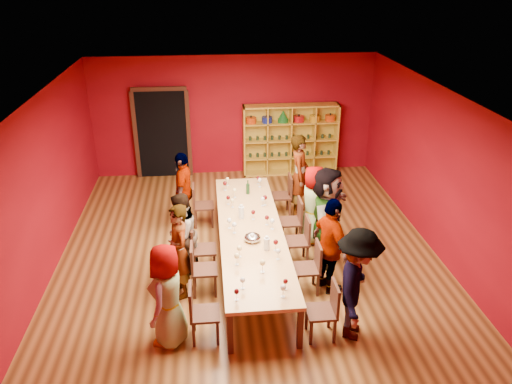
% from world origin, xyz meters
% --- Properties ---
extents(room_shell, '(7.10, 9.10, 3.04)m').
position_xyz_m(room_shell, '(0.00, 0.00, 1.50)').
color(room_shell, '#573317').
rests_on(room_shell, ground).
extents(tasting_table, '(1.10, 4.50, 0.75)m').
position_xyz_m(tasting_table, '(0.00, 0.00, 0.70)').
color(tasting_table, '#B5844B').
rests_on(tasting_table, ground).
extents(doorway, '(1.40, 0.17, 2.30)m').
position_xyz_m(doorway, '(-1.80, 4.43, 1.12)').
color(doorway, black).
rests_on(doorway, ground).
extents(shelving_unit, '(2.40, 0.40, 1.80)m').
position_xyz_m(shelving_unit, '(1.40, 4.32, 0.98)').
color(shelving_unit, gold).
rests_on(shelving_unit, ground).
extents(chair_person_left_0, '(0.42, 0.42, 0.89)m').
position_xyz_m(chair_person_left_0, '(-0.91, -1.83, 0.50)').
color(chair_person_left_0, '#321810').
rests_on(chair_person_left_0, ground).
extents(person_left_0, '(0.64, 0.86, 1.57)m').
position_xyz_m(person_left_0, '(-1.33, -1.83, 0.78)').
color(person_left_0, '#121632').
rests_on(person_left_0, ground).
extents(chair_person_left_1, '(0.42, 0.42, 0.89)m').
position_xyz_m(chair_person_left_1, '(-0.91, -0.70, 0.50)').
color(chair_person_left_1, '#321810').
rests_on(chair_person_left_1, ground).
extents(person_left_1, '(0.58, 0.69, 1.61)m').
position_xyz_m(person_left_1, '(-1.22, -0.70, 0.80)').
color(person_left_1, '#131935').
rests_on(person_left_1, ground).
extents(chair_person_left_2, '(0.42, 0.42, 0.89)m').
position_xyz_m(chair_person_left_2, '(-0.91, -0.07, 0.50)').
color(chair_person_left_2, '#321810').
rests_on(chair_person_left_2, ground).
extents(person_left_2, '(0.67, 0.83, 1.50)m').
position_xyz_m(person_left_2, '(-1.21, -0.07, 0.75)').
color(person_left_2, pink).
rests_on(person_left_2, ground).
extents(chair_person_left_4, '(0.42, 0.42, 0.89)m').
position_xyz_m(chair_person_left_4, '(-0.91, 1.66, 0.50)').
color(chair_person_left_4, '#321810').
rests_on(chair_person_left_4, ground).
extents(person_left_4, '(0.58, 1.00, 1.61)m').
position_xyz_m(person_left_4, '(-1.21, 1.66, 0.80)').
color(person_left_4, '#535359').
rests_on(person_left_4, ground).
extents(chair_person_right_0, '(0.42, 0.42, 0.89)m').
position_xyz_m(chair_person_right_0, '(0.91, -1.96, 0.50)').
color(chair_person_right_0, '#321810').
rests_on(chair_person_right_0, ground).
extents(person_right_0, '(0.84, 1.21, 1.73)m').
position_xyz_m(person_right_0, '(1.32, -1.96, 0.87)').
color(person_right_0, '#D08B9B').
rests_on(person_right_0, ground).
extents(chair_person_right_1, '(0.42, 0.42, 0.89)m').
position_xyz_m(chair_person_right_1, '(0.91, -0.84, 0.50)').
color(chair_person_right_1, '#321810').
rests_on(chair_person_right_1, ground).
extents(person_right_1, '(0.72, 1.06, 1.67)m').
position_xyz_m(person_right_1, '(1.22, -0.84, 0.83)').
color(person_right_1, beige).
rests_on(person_right_1, ground).
extents(chair_person_right_2, '(0.42, 0.42, 0.89)m').
position_xyz_m(chair_person_right_2, '(0.91, 0.05, 0.50)').
color(chair_person_right_2, '#321810').
rests_on(chair_person_right_2, ground).
extents(person_right_2, '(1.08, 1.76, 1.83)m').
position_xyz_m(person_right_2, '(1.35, 0.05, 0.92)').
color(person_right_2, beige).
rests_on(person_right_2, ground).
extents(chair_person_right_3, '(0.42, 0.42, 0.89)m').
position_xyz_m(chair_person_right_3, '(0.91, 0.80, 0.50)').
color(chair_person_right_3, '#321810').
rests_on(chair_person_right_3, ground).
extents(person_right_3, '(0.58, 0.83, 1.55)m').
position_xyz_m(person_right_3, '(1.27, 0.80, 0.78)').
color(person_right_3, pink).
rests_on(person_right_3, ground).
extents(chair_person_right_4, '(0.42, 0.42, 0.89)m').
position_xyz_m(chair_person_right_4, '(0.91, 1.98, 0.50)').
color(chair_person_right_4, '#321810').
rests_on(chair_person_right_4, ground).
extents(person_right_4, '(0.62, 0.75, 1.79)m').
position_xyz_m(person_right_4, '(1.22, 1.98, 0.89)').
color(person_right_4, '#5B86BB').
rests_on(person_right_4, ground).
extents(wine_glass_0, '(0.09, 0.09, 0.22)m').
position_xyz_m(wine_glass_0, '(0.05, -1.34, 0.91)').
color(wine_glass_0, white).
rests_on(wine_glass_0, tasting_table).
extents(wine_glass_1, '(0.08, 0.08, 0.19)m').
position_xyz_m(wine_glass_1, '(-0.02, -0.47, 0.89)').
color(wine_glass_1, white).
rests_on(wine_glass_1, tasting_table).
extents(wine_glass_2, '(0.08, 0.08, 0.20)m').
position_xyz_m(wine_glass_2, '(-0.38, 1.68, 0.90)').
color(wine_glass_2, white).
rests_on(wine_glass_2, tasting_table).
extents(wine_glass_3, '(0.08, 0.08, 0.19)m').
position_xyz_m(wine_glass_3, '(0.31, 0.89, 0.89)').
color(wine_glass_3, white).
rests_on(wine_glass_3, tasting_table).
extents(wine_glass_4, '(0.07, 0.07, 0.18)m').
position_xyz_m(wine_glass_4, '(0.33, -1.80, 0.88)').
color(wine_glass_4, white).
rests_on(wine_glass_4, tasting_table).
extents(wine_glass_5, '(0.08, 0.08, 0.21)m').
position_xyz_m(wine_glass_5, '(0.37, -0.03, 0.90)').
color(wine_glass_5, white).
rests_on(wine_glass_5, tasting_table).
extents(wine_glass_6, '(0.07, 0.07, 0.18)m').
position_xyz_m(wine_glass_6, '(0.33, 1.94, 0.88)').
color(wine_glass_6, white).
rests_on(wine_glass_6, tasting_table).
extents(wine_glass_7, '(0.07, 0.07, 0.18)m').
position_xyz_m(wine_glass_7, '(-0.38, -1.98, 0.88)').
color(wine_glass_7, white).
rests_on(wine_glass_7, tasting_table).
extents(wine_glass_8, '(0.08, 0.08, 0.20)m').
position_xyz_m(wine_glass_8, '(-0.37, 0.07, 0.90)').
color(wine_glass_8, white).
rests_on(wine_glass_8, tasting_table).
extents(wine_glass_9, '(0.08, 0.08, 0.21)m').
position_xyz_m(wine_glass_9, '(-0.32, -1.10, 0.90)').
color(wine_glass_9, white).
rests_on(wine_glass_9, tasting_table).
extents(wine_glass_10, '(0.08, 0.08, 0.20)m').
position_xyz_m(wine_glass_10, '(-0.20, 1.32, 0.90)').
color(wine_glass_10, white).
rests_on(wine_glass_10, tasting_table).
extents(wine_glass_11, '(0.08, 0.08, 0.21)m').
position_xyz_m(wine_glass_11, '(0.35, 0.92, 0.90)').
color(wine_glass_11, white).
rests_on(wine_glass_11, tasting_table).
extents(wine_glass_12, '(0.08, 0.08, 0.19)m').
position_xyz_m(wine_glass_12, '(-0.34, 1.02, 0.89)').
color(wine_glass_12, white).
rests_on(wine_glass_12, tasting_table).
extents(wine_glass_13, '(0.07, 0.07, 0.18)m').
position_xyz_m(wine_glass_13, '(-0.31, 1.93, 0.88)').
color(wine_glass_13, white).
rests_on(wine_glass_13, tasting_table).
extents(wine_glass_14, '(0.08, 0.08, 0.20)m').
position_xyz_m(wine_glass_14, '(0.33, -0.74, 0.90)').
color(wine_glass_14, white).
rests_on(wine_glass_14, tasting_table).
extents(wine_glass_15, '(0.08, 0.08, 0.19)m').
position_xyz_m(wine_glass_15, '(0.33, -1.01, 0.89)').
color(wine_glass_15, white).
rests_on(wine_glass_15, tasting_table).
extents(wine_glass_16, '(0.08, 0.08, 0.20)m').
position_xyz_m(wine_glass_16, '(0.35, 1.78, 0.90)').
color(wine_glass_16, white).
rests_on(wine_glass_16, tasting_table).
extents(wine_glass_17, '(0.08, 0.08, 0.21)m').
position_xyz_m(wine_glass_17, '(-0.26, -0.88, 0.90)').
color(wine_glass_17, white).
rests_on(wine_glass_17, tasting_table).
extents(wine_glass_18, '(0.07, 0.07, 0.19)m').
position_xyz_m(wine_glass_18, '(-0.27, 0.89, 0.88)').
color(wine_glass_18, white).
rests_on(wine_glass_18, tasting_table).
extents(wine_glass_19, '(0.08, 0.08, 0.19)m').
position_xyz_m(wine_glass_19, '(-0.28, -1.72, 0.89)').
color(wine_glass_19, white).
rests_on(wine_glass_19, tasting_table).
extents(wine_glass_20, '(0.08, 0.08, 0.19)m').
position_xyz_m(wine_glass_20, '(0.30, 0.13, 0.89)').
color(wine_glass_20, white).
rests_on(wine_glass_20, tasting_table).
extents(wine_glass_21, '(0.08, 0.08, 0.21)m').
position_xyz_m(wine_glass_21, '(-0.30, -0.10, 0.90)').
color(wine_glass_21, white).
rests_on(wine_glass_21, tasting_table).
extents(wine_glass_22, '(0.08, 0.08, 0.19)m').
position_xyz_m(wine_glass_22, '(0.08, 0.36, 0.89)').
color(wine_glass_22, white).
rests_on(wine_glass_22, tasting_table).
extents(wine_glass_23, '(0.08, 0.08, 0.21)m').
position_xyz_m(wine_glass_23, '(0.27, -1.98, 0.90)').
color(wine_glass_23, white).
rests_on(wine_glass_23, tasting_table).
extents(spittoon_bowl, '(0.28, 0.28, 0.15)m').
position_xyz_m(spittoon_bowl, '(-0.01, -0.41, 0.82)').
color(spittoon_bowl, '#B6B9BE').
rests_on(spittoon_bowl, tasting_table).
extents(carafe_a, '(0.11, 0.11, 0.27)m').
position_xyz_m(carafe_a, '(-0.13, 0.44, 0.87)').
color(carafe_a, white).
rests_on(carafe_a, tasting_table).
extents(carafe_b, '(0.12, 0.12, 0.25)m').
position_xyz_m(carafe_b, '(0.19, -0.70, 0.86)').
color(carafe_b, white).
rests_on(carafe_b, tasting_table).
extents(wine_bottle, '(0.07, 0.07, 0.30)m').
position_xyz_m(wine_bottle, '(0.07, 1.47, 0.86)').
color(wine_bottle, '#133519').
rests_on(wine_bottle, tasting_table).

